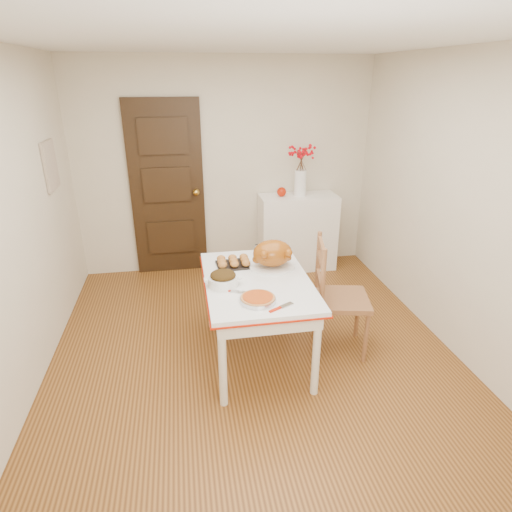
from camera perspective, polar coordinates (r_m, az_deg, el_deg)
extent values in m
cube|color=#4F2B10|center=(3.88, -0.21, -13.05)|extent=(3.50, 4.00, 0.00)
cube|color=white|center=(3.14, -0.28, 26.97)|extent=(3.50, 4.00, 0.00)
cube|color=beige|center=(5.22, -4.06, 11.54)|extent=(3.50, 0.00, 2.50)
cube|color=beige|center=(1.59, 12.77, -18.07)|extent=(3.50, 0.00, 2.50)
cube|color=beige|center=(3.48, -30.00, 2.57)|extent=(0.00, 4.00, 2.50)
cube|color=beige|center=(3.98, 25.58, 5.69)|extent=(0.00, 4.00, 2.50)
cube|color=black|center=(5.22, -11.71, 8.63)|extent=(0.85, 0.06, 2.06)
cube|color=beige|center=(4.52, -25.70, 10.82)|extent=(0.03, 0.35, 0.45)
cube|color=white|center=(5.38, 5.51, 3.18)|extent=(0.94, 0.42, 0.94)
sphere|color=#B11A03|center=(5.17, 3.43, 8.52)|extent=(0.11, 0.11, 0.11)
cylinder|color=#AB3D0F|center=(3.13, 0.25, -5.65)|extent=(0.34, 0.34, 0.05)
cylinder|color=white|center=(3.91, 0.32, 0.80)|extent=(0.07, 0.07, 0.10)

